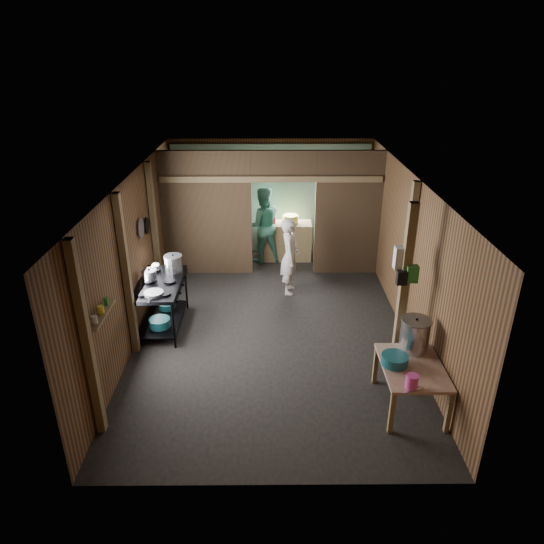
{
  "coord_description": "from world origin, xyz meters",
  "views": [
    {
      "loc": [
        -0.05,
        -7.54,
        4.47
      ],
      "look_at": [
        0.0,
        -0.2,
        1.1
      ],
      "focal_mm": 32.81,
      "sensor_mm": 36.0,
      "label": 1
    }
  ],
  "objects_px": {
    "prep_table": "(410,386)",
    "yellow_tub": "(291,219)",
    "gas_range": "(162,305)",
    "stove_pot_large": "(174,264)",
    "stock_pot": "(415,335)",
    "cook": "(290,256)",
    "pink_bucket": "(412,381)"
  },
  "relations": [
    {
      "from": "prep_table",
      "to": "yellow_tub",
      "type": "relative_size",
      "value": 3.29
    },
    {
      "from": "gas_range",
      "to": "stove_pot_large",
      "type": "xyz_separation_m",
      "value": [
        0.17,
        0.44,
        0.57
      ]
    },
    {
      "from": "stock_pot",
      "to": "cook",
      "type": "bearing_deg",
      "value": 117.47
    },
    {
      "from": "prep_table",
      "to": "yellow_tub",
      "type": "bearing_deg",
      "value": 105.22
    },
    {
      "from": "prep_table",
      "to": "cook",
      "type": "bearing_deg",
      "value": 113.23
    },
    {
      "from": "prep_table",
      "to": "cook",
      "type": "height_order",
      "value": "cook"
    },
    {
      "from": "stove_pot_large",
      "to": "yellow_tub",
      "type": "relative_size",
      "value": 0.96
    },
    {
      "from": "yellow_tub",
      "to": "cook",
      "type": "distance_m",
      "value": 1.69
    },
    {
      "from": "prep_table",
      "to": "gas_range",
      "type": "bearing_deg",
      "value": 150.49
    },
    {
      "from": "stove_pot_large",
      "to": "cook",
      "type": "relative_size",
      "value": 0.21
    },
    {
      "from": "pink_bucket",
      "to": "yellow_tub",
      "type": "height_order",
      "value": "yellow_tub"
    },
    {
      "from": "gas_range",
      "to": "pink_bucket",
      "type": "relative_size",
      "value": 8.09
    },
    {
      "from": "gas_range",
      "to": "prep_table",
      "type": "xyz_separation_m",
      "value": [
        3.71,
        -2.1,
        -0.11
      ]
    },
    {
      "from": "gas_range",
      "to": "yellow_tub",
      "type": "xyz_separation_m",
      "value": [
        2.32,
        3.02,
        0.51
      ]
    },
    {
      "from": "stock_pot",
      "to": "pink_bucket",
      "type": "xyz_separation_m",
      "value": [
        -0.25,
        -0.85,
        -0.13
      ]
    },
    {
      "from": "gas_range",
      "to": "stove_pot_large",
      "type": "distance_m",
      "value": 0.74
    },
    {
      "from": "stock_pot",
      "to": "yellow_tub",
      "type": "xyz_separation_m",
      "value": [
        -1.5,
        4.72,
        0.08
      ]
    },
    {
      "from": "gas_range",
      "to": "cook",
      "type": "relative_size",
      "value": 0.96
    },
    {
      "from": "stove_pot_large",
      "to": "stock_pot",
      "type": "relative_size",
      "value": 0.66
    },
    {
      "from": "pink_bucket",
      "to": "cook",
      "type": "height_order",
      "value": "cook"
    },
    {
      "from": "prep_table",
      "to": "stove_pot_large",
      "type": "relative_size",
      "value": 3.43
    },
    {
      "from": "prep_table",
      "to": "pink_bucket",
      "type": "xyz_separation_m",
      "value": [
        -0.14,
        -0.45,
        0.41
      ]
    },
    {
      "from": "prep_table",
      "to": "stove_pot_large",
      "type": "bearing_deg",
      "value": 144.38
    },
    {
      "from": "stock_pot",
      "to": "prep_table",
      "type": "bearing_deg",
      "value": -104.92
    },
    {
      "from": "prep_table",
      "to": "cook",
      "type": "distance_m",
      "value": 3.77
    },
    {
      "from": "prep_table",
      "to": "pink_bucket",
      "type": "relative_size",
      "value": 6.08
    },
    {
      "from": "stove_pot_large",
      "to": "yellow_tub",
      "type": "distance_m",
      "value": 3.36
    },
    {
      "from": "pink_bucket",
      "to": "stock_pot",
      "type": "bearing_deg",
      "value": 73.72
    },
    {
      "from": "gas_range",
      "to": "yellow_tub",
      "type": "bearing_deg",
      "value": 52.44
    },
    {
      "from": "yellow_tub",
      "to": "pink_bucket",
      "type": "bearing_deg",
      "value": -77.34
    },
    {
      "from": "stove_pot_large",
      "to": "gas_range",
      "type": "bearing_deg",
      "value": -111.27
    },
    {
      "from": "pink_bucket",
      "to": "cook",
      "type": "xyz_separation_m",
      "value": [
        -1.33,
        3.89,
        0.02
      ]
    }
  ]
}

